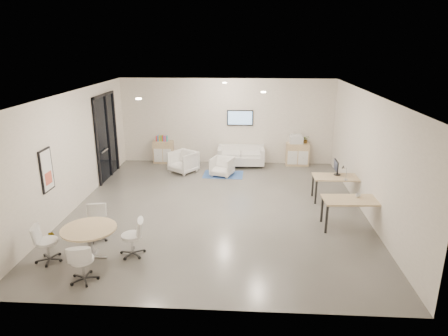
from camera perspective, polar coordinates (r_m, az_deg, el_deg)
room_shell at (r=10.78m, az=-0.90°, el=2.15°), size 9.60×10.60×4.80m
glass_door at (r=14.04m, az=-16.45°, el=4.66°), size 0.09×1.90×2.85m
artwork at (r=10.40m, az=-24.01°, el=-0.31°), size 0.05×0.54×1.04m
wall_tv at (r=15.08m, az=2.31°, el=7.17°), size 0.98×0.06×0.58m
ceiling_spots at (r=11.32m, az=-1.64°, el=11.03°), size 3.14×4.14×0.03m
sideboard_left at (r=15.53m, az=-8.64°, el=2.27°), size 0.76×0.39×0.85m
sideboard_right at (r=15.29m, az=10.42°, el=1.95°), size 0.86×0.41×0.86m
books at (r=15.41m, az=-8.87°, el=4.20°), size 0.44×0.14×0.22m
printer at (r=15.14m, az=10.27°, el=4.09°), size 0.50×0.43×0.34m
loveseat at (r=15.01m, az=2.44°, el=1.63°), size 1.74×0.90×0.64m
blue_rug at (r=14.06m, az=-0.12°, el=-0.94°), size 1.41×0.96×0.01m
armchair_left at (r=14.28m, az=-5.84°, el=1.02°), size 1.11×1.10×0.84m
armchair_right at (r=13.86m, az=-0.28°, el=0.34°), size 0.87×0.84×0.72m
desk_rear at (r=12.06m, az=15.96°, el=-1.51°), size 1.42×0.71×0.74m
desk_front at (r=10.36m, az=18.02°, el=-4.68°), size 1.52×0.82×0.77m
monitor at (r=12.10m, az=15.75°, el=0.12°), size 0.20×0.50×0.44m
round_table at (r=9.03m, az=-18.72°, el=-8.61°), size 1.16×1.16×0.71m
meeting_chairs at (r=9.13m, az=-18.59°, el=-9.81°), size 2.39×2.39×0.82m
plant_cabinet at (r=15.21m, az=11.57°, el=3.90°), size 0.30×0.32×0.22m
plant_floor at (r=10.23m, az=-23.38°, el=-9.46°), size 0.24×0.33×0.13m
cup at (r=10.48m, az=18.61°, el=-3.66°), size 0.15×0.13×0.12m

